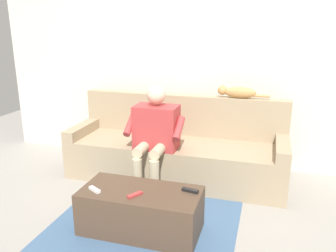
% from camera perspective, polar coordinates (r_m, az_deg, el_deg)
% --- Properties ---
extents(ground_plane, '(8.00, 8.00, 0.00)m').
position_cam_1_polar(ground_plane, '(3.53, -1.72, -12.82)').
color(ground_plane, gray).
extents(back_wall, '(5.09, 0.06, 2.52)m').
position_cam_1_polar(back_wall, '(4.34, 3.46, 10.25)').
color(back_wall, beige).
rests_on(back_wall, ground).
extents(couch, '(2.46, 0.79, 0.92)m').
position_cam_1_polar(couch, '(4.03, 1.44, -4.25)').
color(couch, '#9E896B').
rests_on(couch, ground).
extents(coffee_table, '(1.02, 0.50, 0.38)m').
position_cam_1_polar(coffee_table, '(3.07, -4.48, -13.72)').
color(coffee_table, '#4C3828').
rests_on(coffee_table, ground).
extents(person_solo_seated, '(0.61, 0.55, 1.13)m').
position_cam_1_polar(person_solo_seated, '(3.64, -2.17, -0.85)').
color(person_solo_seated, '#B23838').
rests_on(person_solo_seated, ground).
extents(cat_on_backrest, '(0.58, 0.11, 0.14)m').
position_cam_1_polar(cat_on_backrest, '(4.00, 11.29, 5.49)').
color(cat_on_backrest, '#B7844C').
rests_on(cat_on_backrest, couch).
extents(remote_red, '(0.11, 0.14, 0.02)m').
position_cam_1_polar(remote_red, '(2.89, -5.46, -11.22)').
color(remote_red, '#B73333').
rests_on(remote_red, coffee_table).
extents(remote_white, '(0.13, 0.10, 0.03)m').
position_cam_1_polar(remote_white, '(3.02, -12.00, -10.23)').
color(remote_white, white).
rests_on(remote_white, coffee_table).
extents(remote_black, '(0.15, 0.07, 0.02)m').
position_cam_1_polar(remote_black, '(2.95, 3.67, -10.55)').
color(remote_black, black).
rests_on(remote_black, coffee_table).
extents(floor_rug, '(1.62, 1.53, 0.01)m').
position_cam_1_polar(floor_rug, '(3.28, -3.47, -15.30)').
color(floor_rug, '#426084').
rests_on(floor_rug, ground).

